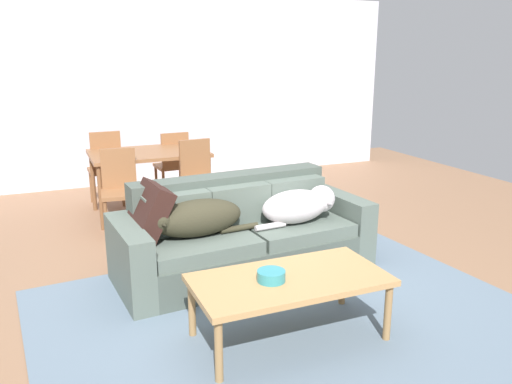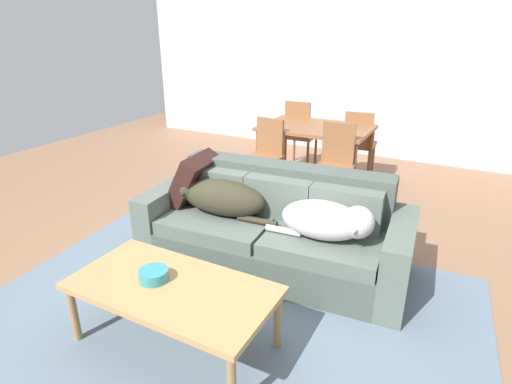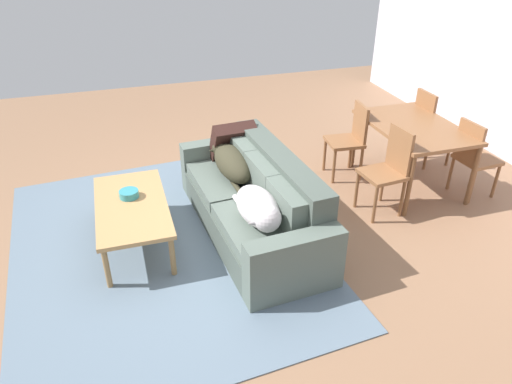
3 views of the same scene
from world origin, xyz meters
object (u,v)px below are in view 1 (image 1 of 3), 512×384
(dog_on_left_cushion, at_px, (195,218))
(dining_chair_near_right, at_px, (199,178))
(couch, at_px, (242,236))
(bowl_on_coffee_table, at_px, (271,276))
(coffee_table, at_px, (290,283))
(throw_pillow_by_left_arm, at_px, (148,213))
(dining_chair_far_left, at_px, (106,165))
(dog_on_right_cushion, at_px, (300,205))
(dining_chair_far_right, at_px, (173,162))
(dining_chair_near_left, at_px, (120,187))
(dining_table, at_px, (149,157))

(dog_on_left_cushion, xyz_separation_m, dining_chair_near_right, (0.50, 1.56, -0.06))
(couch, bearing_deg, dining_chair_near_right, 83.70)
(bowl_on_coffee_table, xyz_separation_m, dining_chair_near_right, (0.31, 2.63, 0.04))
(couch, relative_size, coffee_table, 1.77)
(throw_pillow_by_left_arm, xyz_separation_m, dining_chair_far_left, (-0.02, 2.54, -0.11))
(dog_on_right_cushion, height_order, dining_chair_far_right, dining_chair_far_right)
(dog_on_left_cushion, height_order, dining_chair_far_left, dining_chair_far_left)
(dog_on_right_cushion, relative_size, dining_chair_near_right, 0.86)
(dog_on_right_cushion, bearing_deg, bowl_on_coffee_table, -130.12)
(couch, relative_size, dog_on_left_cushion, 2.43)
(couch, height_order, dining_chair_near_left, dining_chair_near_left)
(dog_on_right_cushion, bearing_deg, coffee_table, -125.11)
(dog_on_left_cushion, relative_size, coffee_table, 0.73)
(coffee_table, xyz_separation_m, dining_chair_near_left, (-0.69, 2.62, 0.10))
(dining_chair_near_left, relative_size, dining_chair_far_right, 1.01)
(dining_chair_far_left, distance_m, dining_chair_far_right, 0.85)
(bowl_on_coffee_table, xyz_separation_m, dining_chair_far_left, (-0.56, 3.72, 0.04))
(dog_on_right_cushion, height_order, coffee_table, dog_on_right_cushion)
(bowl_on_coffee_table, bearing_deg, throw_pillow_by_left_arm, 114.95)
(bowl_on_coffee_table, bearing_deg, couch, 77.44)
(dining_chair_near_left, height_order, dining_chair_far_left, dining_chair_far_left)
(coffee_table, bearing_deg, dog_on_right_cushion, 59.37)
(coffee_table, bearing_deg, dining_table, 94.79)
(throw_pillow_by_left_arm, height_order, dining_chair_far_left, dining_chair_far_left)
(bowl_on_coffee_table, xyz_separation_m, dining_chair_far_right, (0.29, 3.71, 0.01))
(throw_pillow_by_left_arm, bearing_deg, dining_chair_far_right, 71.78)
(dining_chair_far_left, xyz_separation_m, dining_chair_far_right, (0.85, -0.00, -0.03))
(dining_table, bearing_deg, coffee_table, -85.21)
(dining_chair_near_left, xyz_separation_m, dining_chair_far_left, (-0.01, 1.09, 0.02))
(coffee_table, distance_m, dining_chair_far_right, 3.71)
(dining_chair_near_right, bearing_deg, couch, -97.35)
(couch, xyz_separation_m, coffee_table, (-0.13, -1.19, 0.08))
(dog_on_left_cushion, bearing_deg, throw_pillow_by_left_arm, 158.71)
(dog_on_left_cushion, distance_m, dining_chair_far_left, 2.67)
(throw_pillow_by_left_arm, relative_size, dining_table, 0.36)
(dog_on_right_cushion, distance_m, dining_chair_far_right, 2.69)
(couch, distance_m, dining_chair_near_left, 1.66)
(dog_on_left_cushion, relative_size, dining_table, 0.70)
(dog_on_left_cushion, height_order, coffee_table, dog_on_left_cushion)
(dining_chair_near_right, distance_m, dining_chair_far_right, 1.08)
(throw_pillow_by_left_arm, xyz_separation_m, coffee_table, (0.68, -1.17, -0.23))
(dog_on_left_cushion, distance_m, coffee_table, 1.13)
(coffee_table, relative_size, bowl_on_coffee_table, 6.96)
(couch, bearing_deg, dining_chair_near_left, 115.30)
(dining_table, bearing_deg, dining_chair_far_right, 51.41)
(couch, distance_m, coffee_table, 1.20)
(couch, height_order, bowl_on_coffee_table, couch)
(dining_chair_far_right, bearing_deg, coffee_table, 83.85)
(dog_on_right_cushion, bearing_deg, dining_chair_far_right, 95.79)
(throw_pillow_by_left_arm, height_order, dining_chair_near_left, dining_chair_near_left)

